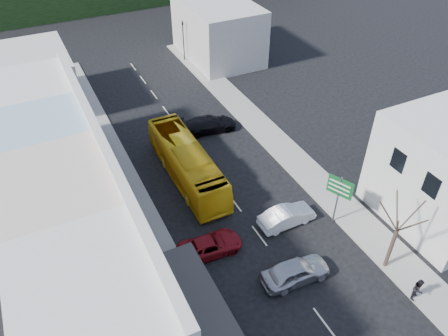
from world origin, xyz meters
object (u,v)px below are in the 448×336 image
(bus, at_px, (187,164))
(car_white, at_px, (287,217))
(pedestrian_left, at_px, (148,255))
(traffic_signal, at_px, (183,41))
(direction_sign, at_px, (337,201))
(pedestrian_right, at_px, (419,289))
(street_tree, at_px, (397,231))
(car_silver, at_px, (295,273))
(car_red, at_px, (210,245))

(bus, xyz_separation_m, car_white, (4.70, -8.42, -0.85))
(pedestrian_left, relative_size, traffic_signal, 0.32)
(car_white, relative_size, direction_sign, 0.99)
(traffic_signal, bearing_deg, bus, 62.33)
(direction_sign, bearing_deg, pedestrian_left, 145.74)
(pedestrian_right, distance_m, street_tree, 3.86)
(car_silver, bearing_deg, direction_sign, -57.48)
(car_red, bearing_deg, pedestrian_right, -130.41)
(bus, height_order, pedestrian_left, bus)
(pedestrian_right, height_order, direction_sign, direction_sign)
(bus, bearing_deg, street_tree, -60.08)
(car_red, distance_m, street_tree, 12.57)
(car_silver, bearing_deg, street_tree, -103.80)
(pedestrian_left, height_order, traffic_signal, traffic_signal)
(bus, xyz_separation_m, car_silver, (2.35, -13.12, -0.85))
(traffic_signal, bearing_deg, pedestrian_right, 83.53)
(bus, xyz_separation_m, pedestrian_right, (8.50, -17.86, -0.55))
(car_silver, relative_size, traffic_signal, 0.84)
(bus, distance_m, car_silver, 13.36)
(traffic_signal, bearing_deg, street_tree, 83.65)
(bus, bearing_deg, car_white, -60.78)
(car_red, xyz_separation_m, pedestrian_right, (10.23, -9.46, 0.30))
(car_silver, xyz_separation_m, traffic_signal, (6.38, 35.26, 1.92))
(bus, height_order, car_red, bus)
(car_red, xyz_separation_m, street_tree, (10.32, -6.58, 2.87))
(bus, distance_m, street_tree, 17.39)
(bus, bearing_deg, direction_sign, -50.95)
(bus, height_order, traffic_signal, traffic_signal)
(pedestrian_right, bearing_deg, traffic_signal, 65.82)
(car_silver, bearing_deg, car_red, 43.56)
(car_white, xyz_separation_m, pedestrian_left, (-10.73, 0.87, 0.30))
(street_tree, bearing_deg, car_white, 120.75)
(bus, relative_size, pedestrian_left, 6.82)
(car_silver, xyz_separation_m, street_tree, (6.25, -1.86, 2.87))
(car_white, relative_size, traffic_signal, 0.84)
(bus, relative_size, street_tree, 1.63)
(car_red, height_order, street_tree, street_tree)
(pedestrian_left, xyz_separation_m, street_tree, (14.63, -7.42, 2.57))
(car_silver, height_order, street_tree, street_tree)
(direction_sign, relative_size, traffic_signal, 0.85)
(car_silver, distance_m, direction_sign, 6.69)
(bus, relative_size, car_silver, 2.64)
(traffic_signal, bearing_deg, direction_sign, 82.56)
(bus, xyz_separation_m, street_tree, (8.60, -14.98, 2.02))
(bus, xyz_separation_m, direction_sign, (8.00, -9.89, 0.67))
(car_red, relative_size, direction_sign, 1.04)
(bus, height_order, car_silver, bus)
(pedestrian_right, xyz_separation_m, traffic_signal, (0.23, 40.00, 1.62))
(street_tree, bearing_deg, direction_sign, 96.67)
(direction_sign, height_order, street_tree, street_tree)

